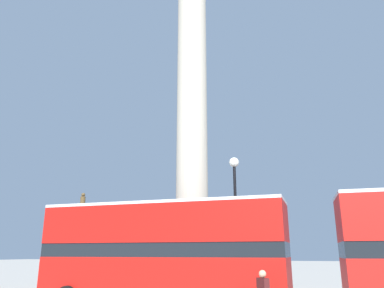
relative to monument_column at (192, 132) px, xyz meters
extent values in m
cube|color=#BCB29E|center=(0.00, 0.00, -8.83)|extent=(4.85, 4.85, 0.93)
cube|color=#BCB29E|center=(0.00, 0.00, -7.90)|extent=(3.49, 3.49, 0.93)
cylinder|color=#BCB29E|center=(0.00, 0.00, 2.68)|extent=(1.85, 1.85, 20.22)
cube|color=#B7140F|center=(0.51, -5.35, -7.99)|extent=(10.20, 2.65, 1.61)
cube|color=black|center=(0.51, -5.35, -6.91)|extent=(10.20, 2.60, 0.55)
cube|color=#B7140F|center=(0.51, -5.35, -5.87)|extent=(10.20, 2.65, 1.52)
cube|color=silver|center=(0.51, -5.35, -5.05)|extent=(10.20, 2.65, 0.12)
cube|color=#BCB29E|center=(-9.42, 3.01, -7.75)|extent=(3.18, 2.47, 3.09)
ellipsoid|color=brown|center=(-9.42, 3.01, -4.51)|extent=(2.28, 1.34, 1.06)
cone|color=brown|center=(-8.40, 3.15, -4.03)|extent=(1.09, 0.72, 1.11)
cylinder|color=brown|center=(-9.42, 3.01, -3.53)|extent=(0.36, 0.36, 0.90)
sphere|color=brown|center=(-9.42, 3.01, -2.94)|extent=(0.28, 0.28, 0.28)
cylinder|color=brown|center=(-8.78, 3.39, -5.62)|extent=(0.20, 0.20, 1.18)
cylinder|color=brown|center=(-8.70, 2.82, -5.62)|extent=(0.20, 0.20, 1.18)
cylinder|color=brown|center=(-10.15, 3.20, -5.62)|extent=(0.20, 0.20, 1.18)
cylinder|color=brown|center=(-10.07, 2.63, -5.62)|extent=(0.20, 0.20, 1.18)
cylinder|color=black|center=(3.09, -2.67, -6.14)|extent=(0.14, 0.14, 6.32)
sphere|color=white|center=(3.09, -2.67, -2.74)|extent=(0.48, 0.48, 0.48)
sphere|color=tan|center=(5.03, -8.16, -7.64)|extent=(0.23, 0.23, 0.23)
camera|label=1|loc=(6.86, -20.31, -7.03)|focal=35.00mm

